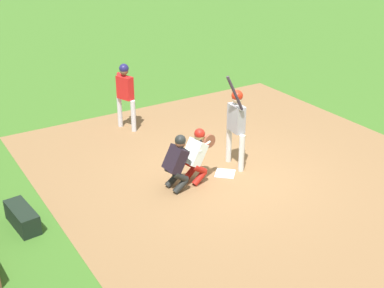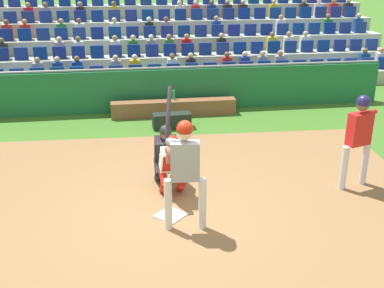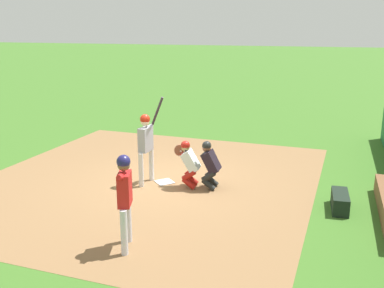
% 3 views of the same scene
% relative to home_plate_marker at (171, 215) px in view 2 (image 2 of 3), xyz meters
% --- Properties ---
extents(ground_plane, '(160.00, 160.00, 0.00)m').
position_rel_home_plate_marker_xyz_m(ground_plane, '(0.00, 0.00, -0.02)').
color(ground_plane, '#3B6A23').
extents(infield_dirt_patch, '(10.01, 9.21, 0.01)m').
position_rel_home_plate_marker_xyz_m(infield_dirt_patch, '(0.00, 0.50, -0.01)').
color(infield_dirt_patch, olive).
rests_on(infield_dirt_patch, ground_plane).
extents(home_plate_marker, '(0.62, 0.62, 0.02)m').
position_rel_home_plate_marker_xyz_m(home_plate_marker, '(0.00, 0.00, 0.00)').
color(home_plate_marker, white).
rests_on(home_plate_marker, infield_dirt_patch).
extents(batter_at_plate, '(0.70, 0.60, 2.33)m').
position_rel_home_plate_marker_xyz_m(batter_at_plate, '(-0.19, 0.43, 1.17)').
color(batter_at_plate, silver).
rests_on(batter_at_plate, ground_plane).
extents(catcher_crouching, '(0.49, 0.73, 1.26)m').
position_rel_home_plate_marker_xyz_m(catcher_crouching, '(-0.11, -0.72, 0.69)').
color(catcher_crouching, '#AC1B13').
rests_on(catcher_crouching, ground_plane).
extents(home_plate_umpire, '(0.46, 0.48, 1.27)m').
position_rel_home_plate_marker_xyz_m(home_plate_umpire, '(-0.04, -1.27, 0.68)').
color(home_plate_umpire, black).
rests_on(home_plate_umpire, ground_plane).
extents(dugout_wall, '(13.91, 0.24, 1.28)m').
position_rel_home_plate_marker_xyz_m(dugout_wall, '(0.00, -6.09, 0.60)').
color(dugout_wall, '#1B6436').
rests_on(dugout_wall, ground_plane).
extents(dugout_bench, '(3.51, 0.40, 0.44)m').
position_rel_home_plate_marker_xyz_m(dugout_bench, '(-0.66, -5.54, 0.20)').
color(dugout_bench, brown).
rests_on(dugout_bench, ground_plane).
extents(water_bottle_on_bench, '(0.07, 0.07, 0.27)m').
position_rel_home_plate_marker_xyz_m(water_bottle_on_bench, '(-0.67, -5.64, 0.56)').
color(water_bottle_on_bench, green).
rests_on(water_bottle_on_bench, dugout_bench).
extents(equipment_duffel_bag, '(1.01, 0.42, 0.40)m').
position_rel_home_plate_marker_xyz_m(equipment_duffel_bag, '(-0.49, -4.50, 0.18)').
color(equipment_duffel_bag, black).
rests_on(equipment_duffel_bag, ground_plane).
extents(on_deck_batter, '(0.66, 0.35, 1.85)m').
position_rel_home_plate_marker_xyz_m(on_deck_batter, '(-3.64, -0.62, 1.12)').
color(on_deck_batter, silver).
rests_on(on_deck_batter, ground_plane).
extents(bleacher_stand, '(18.34, 5.01, 3.12)m').
position_rel_home_plate_marker_xyz_m(bleacher_stand, '(0.01, -11.05, 0.90)').
color(bleacher_stand, '#9AA396').
rests_on(bleacher_stand, ground_plane).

